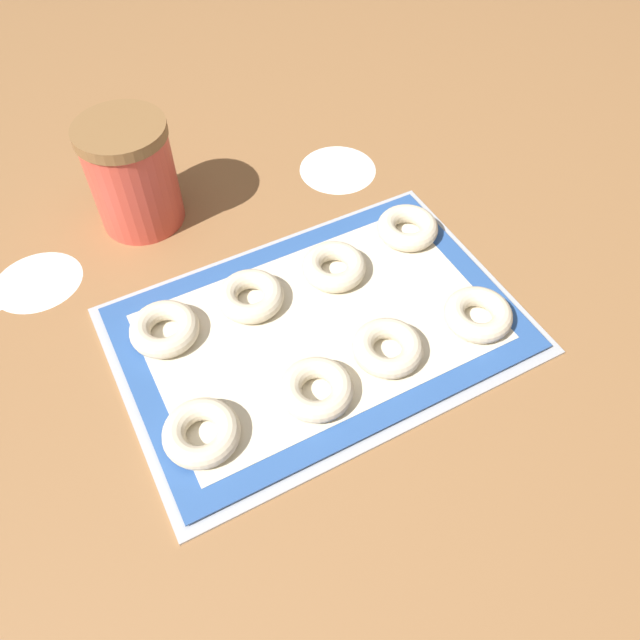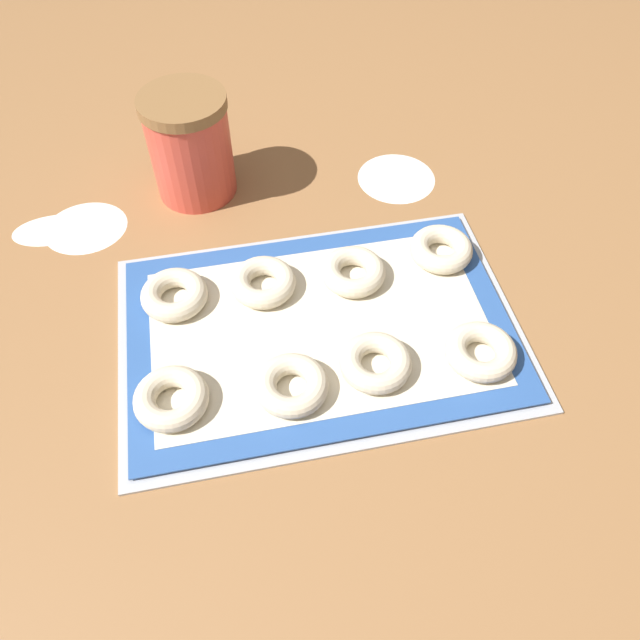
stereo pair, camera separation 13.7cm
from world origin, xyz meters
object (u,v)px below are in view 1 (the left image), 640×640
Objects in this scene: bagel_front_far_left at (202,433)px; bagel_front_mid_right at (388,348)px; bagel_back_mid_right at (334,267)px; flour_canister at (132,175)px; bagel_front_mid_left at (317,389)px; bagel_back_far_left at (165,329)px; baking_tray at (320,330)px; bagel_back_mid_left at (251,296)px; bagel_front_far_right at (478,314)px; bagel_back_far_right at (408,228)px.

bagel_front_mid_right is at bearing 0.39° from bagel_front_far_left.
bagel_front_mid_right is at bearing -92.93° from bagel_back_mid_right.
bagel_back_mid_right is 0.31m from flour_canister.
bagel_front_far_left is 0.39m from flour_canister.
bagel_front_mid_left is at bearing -124.81° from bagel_back_mid_right.
bagel_back_far_left is at bearing 145.97° from bagel_front_mid_right.
baking_tray is 0.10m from bagel_back_mid_left.
bagel_front_mid_right is 1.00× the size of bagel_back_far_left.
bagel_front_far_right is 0.19m from bagel_back_mid_right.
bagel_front_mid_left is 0.16m from bagel_back_mid_left.
bagel_front_far_left and bagel_back_mid_right have the same top height.
bagel_front_mid_left is 1.00× the size of bagel_back_far_left.
bagel_back_mid_right is (0.06, 0.07, 0.02)m from baking_tray.
bagel_front_far_right is (0.36, -0.01, 0.00)m from bagel_front_far_left.
bagel_front_mid_right is 0.27m from bagel_back_far_left.
bagel_front_mid_left is at bearing -173.69° from bagel_front_mid_right.
bagel_front_far_right is 0.54× the size of flour_canister.
bagel_front_far_right is (0.18, -0.08, 0.02)m from baking_tray.
bagel_front_mid_left is 0.29m from bagel_back_far_right.
bagel_front_far_left and bagel_back_mid_left have the same top height.
bagel_back_far_right is at bearing 7.59° from bagel_back_mid_right.
bagel_front_far_left is 0.24m from bagel_front_mid_right.
bagel_back_mid_left is 0.12m from bagel_back_mid_right.
bagel_front_far_right is at bearing -52.06° from flour_canister.
bagel_back_mid_left is 0.54× the size of flour_canister.
bagel_back_far_left is (-0.22, 0.15, 0.00)m from bagel_front_mid_right.
bagel_back_far_right reaches higher than baking_tray.
bagel_back_mid_right is at bearing -2.41° from bagel_back_mid_left.
bagel_back_far_right is at bearing 1.69° from bagel_back_far_left.
bagel_front_far_right is (0.13, -0.01, 0.00)m from bagel_front_mid_right.
bagel_front_far_right is at bearing -52.57° from bagel_back_mid_right.
bagel_back_mid_right is (0.11, 0.16, 0.00)m from bagel_front_mid_left.
bagel_front_mid_left is 1.00× the size of bagel_back_mid_right.
bagel_back_far_left is at bearing 156.16° from baking_tray.
flour_canister reaches higher than bagel_back_far_left.
bagel_front_mid_right is 0.19m from bagel_back_mid_left.
bagel_front_far_left is 1.00× the size of bagel_back_far_left.
bagel_back_far_right is (0.13, 0.02, 0.00)m from bagel_back_mid_right.
bagel_front_mid_left and bagel_front_mid_right have the same top height.
bagel_front_far_left is 1.00× the size of bagel_back_mid_left.
bagel_front_mid_right is (0.10, 0.01, 0.00)m from bagel_front_mid_left.
bagel_front_far_left is at bearing -157.53° from baking_tray.
bagel_back_far_left is at bearing -101.10° from flour_canister.
bagel_back_mid_left is at bearing 50.41° from bagel_front_far_left.
bagel_front_mid_left is 0.54× the size of flour_canister.
bagel_back_far_left is (-0.12, 0.16, 0.00)m from bagel_front_mid_left.
flour_canister reaches higher than bagel_front_mid_left.
bagel_back_mid_left is at bearing 145.97° from bagel_front_far_right.
bagel_back_mid_left is at bearing 126.35° from bagel_front_mid_right.
flour_canister reaches higher than bagel_front_mid_right.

